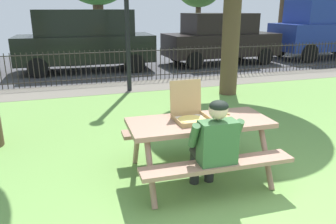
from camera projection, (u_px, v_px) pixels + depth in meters
name	position (u px, v px, depth m)	size (l,w,h in m)	color
ground	(207.00, 161.00, 4.81)	(28.00, 11.46, 0.02)	#709F4D
cobblestone_walkway	(134.00, 86.00, 9.38)	(28.00, 1.40, 0.01)	slate
street_asphalt	(113.00, 64.00, 13.12)	(28.00, 6.84, 0.01)	#424247
picnic_table_foreground	(199.00, 133.00, 4.22)	(1.84, 1.53, 0.79)	#A17762
pizza_box_open	(190.00, 113.00, 4.17)	(0.43, 0.47, 0.48)	tan
pizza_slice_on_table	(221.00, 115.00, 4.33)	(0.30, 0.29, 0.02)	#F3C759
adult_at_table	(214.00, 144.00, 3.73)	(0.62, 0.60, 1.19)	#252525
iron_fence_streetside	(129.00, 65.00, 9.86)	(21.47, 0.03, 0.98)	#2D2823
parked_car_center	(86.00, 39.00, 11.39)	(4.65, 2.07, 2.08)	black
parked_car_right	(220.00, 38.00, 12.91)	(4.47, 2.05, 1.94)	black
parked_car_far_right	(327.00, 28.00, 14.30)	(4.71, 2.09, 2.46)	navy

